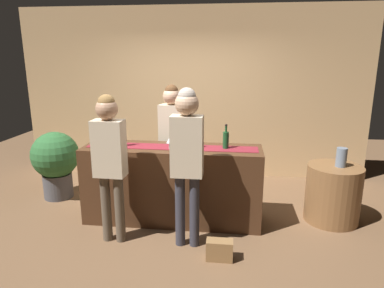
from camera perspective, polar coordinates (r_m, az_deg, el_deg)
name	(u,v)px	position (r m, az deg, el deg)	size (l,w,h in m)	color
ground_plane	(173,219)	(4.63, -3.19, -12.33)	(10.00, 10.00, 0.00)	brown
back_wall	(191,93)	(6.05, -0.17, 8.41)	(6.00, 0.12, 2.90)	tan
bar_counter	(172,184)	(4.43, -3.27, -6.67)	(2.24, 0.60, 0.98)	#472B19
counter_runner_cloth	(172,147)	(4.28, -3.37, -0.50)	(2.13, 0.28, 0.01)	maroon
wine_bottle_clear	(123,137)	(4.38, -11.36, 1.07)	(0.07, 0.07, 0.30)	#B2C6C1
wine_bottle_green	(226,140)	(4.20, 5.63, 0.72)	(0.07, 0.07, 0.30)	#194723
wine_glass_near_customer	(200,139)	(4.24, 1.36, 0.80)	(0.07, 0.07, 0.14)	silver
wine_glass_mid_counter	(169,141)	(4.16, -3.82, 0.51)	(0.07, 0.07, 0.14)	silver
bartender	(172,131)	(4.84, -3.34, 2.16)	(0.38, 0.27, 1.71)	#26262B
customer_sipping	(187,151)	(3.64, -0.83, -1.11)	(0.34, 0.25, 1.78)	#33333D
customer_browsing	(109,154)	(3.86, -13.55, -1.55)	(0.35, 0.24, 1.70)	brown
round_side_table	(333,194)	(4.80, 22.36, -7.62)	(0.68, 0.68, 0.74)	brown
vase_on_side_table	(341,157)	(4.66, 23.56, -2.04)	(0.13, 0.13, 0.24)	slate
potted_plant_tall	(56,160)	(5.49, -21.70, -2.52)	(0.69, 0.69, 1.01)	#4C4C51
handbag	(220,250)	(3.78, 4.59, -17.14)	(0.28, 0.14, 0.22)	olive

